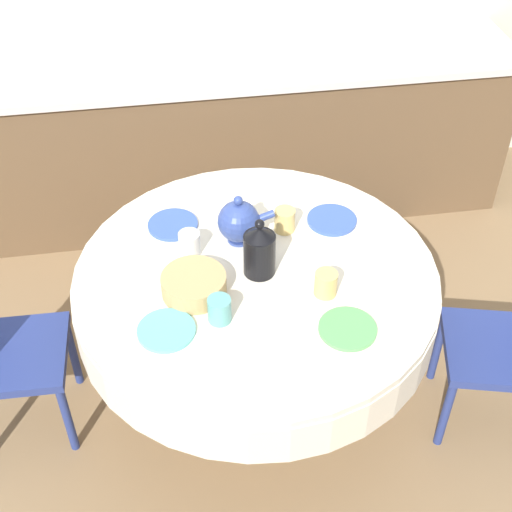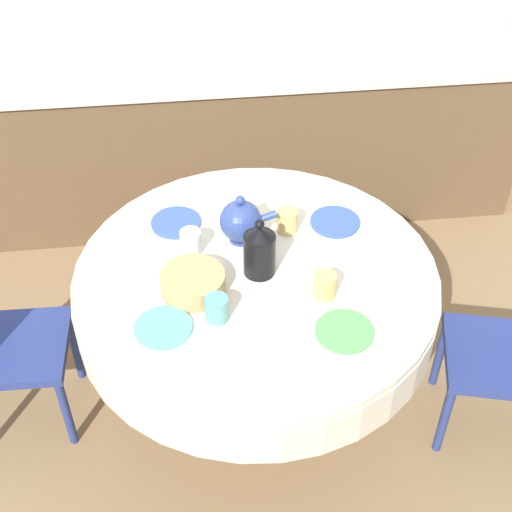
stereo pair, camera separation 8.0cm
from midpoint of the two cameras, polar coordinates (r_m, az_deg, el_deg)
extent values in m
plane|color=#8E704C|center=(3.27, 0.72, -10.94)|extent=(12.00, 12.00, 0.00)
cube|color=brown|center=(4.03, -1.82, 9.23)|extent=(3.20, 0.60, 0.88)
cube|color=beige|center=(3.81, -1.97, 15.08)|extent=(3.24, 0.64, 0.04)
cylinder|color=brown|center=(3.25, 0.72, -10.72)|extent=(0.44, 0.44, 0.04)
cylinder|color=brown|center=(3.04, 0.76, -7.62)|extent=(0.11, 0.11, 0.50)
cylinder|color=silver|center=(2.80, 0.83, -3.08)|extent=(1.40, 1.40, 0.18)
cylinder|color=silver|center=(2.72, 0.85, -1.51)|extent=(1.39, 1.39, 0.03)
cube|color=navy|center=(3.03, 19.39, -7.60)|extent=(0.49, 0.49, 0.04)
cylinder|color=navy|center=(3.05, 15.57, -12.55)|extent=(0.04, 0.04, 0.39)
cylinder|color=navy|center=(3.27, 15.16, -7.57)|extent=(0.04, 0.04, 0.39)
cube|color=navy|center=(3.04, -17.82, -7.01)|extent=(0.41, 0.41, 0.04)
cylinder|color=navy|center=(3.27, -13.59, -7.11)|extent=(0.04, 0.04, 0.39)
cylinder|color=navy|center=(3.05, -14.18, -12.07)|extent=(0.04, 0.04, 0.39)
cylinder|color=#60BCB7|center=(2.52, -6.52, -5.73)|extent=(0.21, 0.21, 0.01)
cylinder|color=#5BA39E|center=(2.51, -2.24, -4.24)|extent=(0.08, 0.08, 0.10)
cylinder|color=#5BA85B|center=(2.51, 8.00, -6.01)|extent=(0.21, 0.21, 0.01)
cylinder|color=#DBB766|center=(2.61, 6.40, -2.37)|extent=(0.08, 0.08, 0.10)
cylinder|color=#3856AD|center=(2.94, -5.65, 2.67)|extent=(0.21, 0.21, 0.01)
cylinder|color=white|center=(2.78, -4.40, 1.13)|extent=(0.08, 0.08, 0.10)
cylinder|color=#3856AD|center=(2.96, 7.12, 2.72)|extent=(0.21, 0.21, 0.01)
cylinder|color=#DBB766|center=(2.88, 3.32, 2.82)|extent=(0.08, 0.08, 0.10)
cylinder|color=black|center=(2.66, 1.15, 0.12)|extent=(0.12, 0.12, 0.17)
cone|color=black|center=(2.59, 1.18, 1.89)|extent=(0.11, 0.11, 0.04)
sphere|color=black|center=(2.56, 1.19, 2.54)|extent=(0.04, 0.04, 0.04)
cylinder|color=#33478E|center=(2.85, -0.41, 1.41)|extent=(0.09, 0.09, 0.01)
sphere|color=#33478E|center=(2.80, -0.42, 2.82)|extent=(0.17, 0.17, 0.17)
cylinder|color=#33478E|center=(2.80, 1.58, 3.10)|extent=(0.10, 0.03, 0.06)
sphere|color=#33478E|center=(2.73, -0.43, 4.49)|extent=(0.04, 0.04, 0.04)
cylinder|color=tan|center=(2.62, -4.19, -2.16)|extent=(0.24, 0.24, 0.08)
camera|label=1|loc=(0.04, -89.13, 0.77)|focal=50.00mm
camera|label=2|loc=(0.04, 90.87, -0.77)|focal=50.00mm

